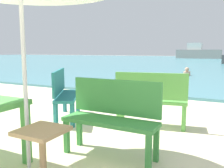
# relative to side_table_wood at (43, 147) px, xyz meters

# --- Properties ---
(sea_water) EXTENTS (120.00, 50.00, 0.08)m
(sea_water) POSITION_rel_side_table_wood_xyz_m (-0.20, 29.83, -0.31)
(sea_water) COLOR teal
(sea_water) RESTS_ON ground_plane
(side_table_wood) EXTENTS (0.44, 0.44, 0.54)m
(side_table_wood) POSITION_rel_side_table_wood_xyz_m (0.00, 0.00, 0.00)
(side_table_wood) COLOR tan
(side_table_wood) RESTS_ON ground_plane
(bench_teal_center) EXTENTS (0.91, 1.22, 0.95)m
(bench_teal_center) POSITION_rel_side_table_wood_xyz_m (-1.19, 1.89, 0.19)
(bench_teal_center) COLOR #237275
(bench_teal_center) RESTS_ON ground_plane
(bench_green_left) EXTENTS (1.20, 0.37, 0.95)m
(bench_green_left) POSITION_rel_side_table_wood_xyz_m (0.35, 0.86, 0.19)
(bench_green_left) COLOR #3D8C42
(bench_green_left) RESTS_ON ground_plane
(bench_green_right) EXTENTS (1.24, 0.57, 0.95)m
(bench_green_right) POSITION_rel_side_table_wood_xyz_m (0.44, 2.15, 0.19)
(bench_green_right) COLOR #60B24C
(bench_green_right) RESTS_ON ground_plane
(swimmer_person) EXTENTS (0.34, 0.34, 0.41)m
(swimmer_person) POSITION_rel_side_table_wood_xyz_m (-0.38, 10.70, -0.11)
(swimmer_person) COLOR tan
(swimmer_person) RESTS_ON sea_water
(boat_cargo_ship) EXTENTS (6.85, 1.87, 2.49)m
(boat_cargo_ship) POSITION_rel_side_table_wood_xyz_m (-3.49, 39.44, 0.62)
(boat_cargo_ship) COLOR gray
(boat_cargo_ship) RESTS_ON sea_water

